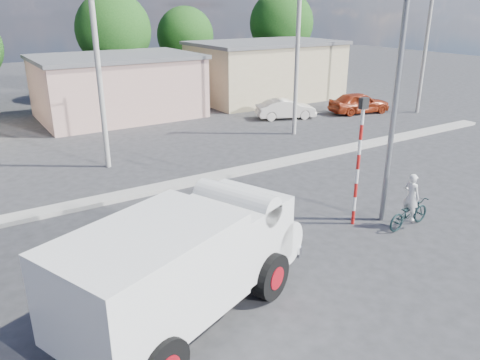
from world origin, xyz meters
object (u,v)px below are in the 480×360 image
car_cream (286,109)px  traffic_pole (359,152)px  truck (190,259)px  bicycle (409,213)px  car_red (359,103)px  streetlight (395,77)px  cyclist (410,205)px

car_cream → traffic_pole: bearing=170.9°
truck → bicycle: truck is taller
bicycle → car_cream: bearing=-26.0°
truck → traffic_pole: 7.19m
car_red → streetlight: bearing=148.3°
cyclist → streetlight: 4.27m
car_cream → car_red: car_red is taller
cyclist → car_cream: cyclist is taller
bicycle → truck: bearing=89.6°
car_cream → car_red: bearing=-84.5°
bicycle → car_cream: (6.42, 15.07, 0.13)m
bicycle → cyclist: cyclist is taller
bicycle → cyclist: (0.00, 0.00, 0.30)m
cyclist → traffic_pole: (-1.40, 1.16, 1.79)m
car_red → cyclist: bearing=151.2°
car_cream → traffic_pole: traffic_pole is taller
truck → traffic_pole: traffic_pole is taller
streetlight → bicycle: bearing=-61.6°
truck → streetlight: 8.69m
car_cream → traffic_pole: 16.08m
streetlight → car_red: bearing=46.5°
streetlight → truck: bearing=-171.2°
bicycle → streetlight: bearing=25.6°
car_red → streetlight: streetlight is taller
truck → cyclist: size_ratio=4.42×
car_red → traffic_pole: size_ratio=0.98×
truck → car_red: size_ratio=1.66×
bicycle → car_red: size_ratio=0.45×
cyclist → streetlight: bearing=25.6°
streetlight → cyclist: bearing=-61.6°
truck → streetlight: size_ratio=0.79×
car_cream → traffic_pole: (-7.82, -13.92, 1.96)m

